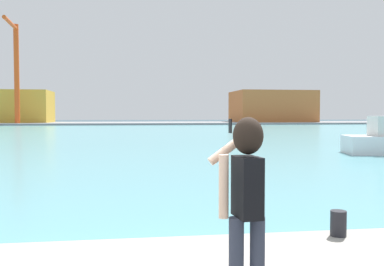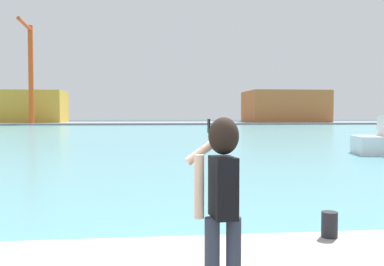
% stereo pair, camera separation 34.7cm
% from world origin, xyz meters
% --- Properties ---
extents(ground_plane, '(220.00, 220.00, 0.00)m').
position_xyz_m(ground_plane, '(0.00, 50.00, 0.00)').
color(ground_plane, '#334751').
extents(harbor_water, '(140.00, 100.00, 0.02)m').
position_xyz_m(harbor_water, '(0.00, 52.00, 0.01)').
color(harbor_water, '#599EA8').
rests_on(harbor_water, ground_plane).
extents(far_shore_dock, '(140.00, 20.00, 0.41)m').
position_xyz_m(far_shore_dock, '(0.00, 92.00, 0.20)').
color(far_shore_dock, gray).
rests_on(far_shore_dock, ground_plane).
extents(person_photographer, '(0.53, 0.55, 1.74)m').
position_xyz_m(person_photographer, '(0.55, -0.28, 1.52)').
color(person_photographer, '#2D3342').
rests_on(person_photographer, quay_promenade).
extents(harbor_bollard, '(0.23, 0.23, 0.37)m').
position_xyz_m(harbor_bollard, '(2.48, 1.70, 0.64)').
color(harbor_bollard, black).
rests_on(harbor_bollard, quay_promenade).
extents(warehouse_left, '(16.15, 10.66, 6.98)m').
position_xyz_m(warehouse_left, '(-26.31, 93.81, 3.90)').
color(warehouse_left, gold).
rests_on(warehouse_left, far_shore_dock).
extents(warehouse_right, '(17.83, 13.80, 7.24)m').
position_xyz_m(warehouse_right, '(32.45, 93.52, 4.03)').
color(warehouse_right, '#B26633').
rests_on(warehouse_right, far_shore_dock).
extents(port_crane, '(1.49, 10.72, 19.61)m').
position_xyz_m(port_crane, '(-23.06, 84.04, 12.04)').
color(port_crane, '#D84C19').
rests_on(port_crane, far_shore_dock).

